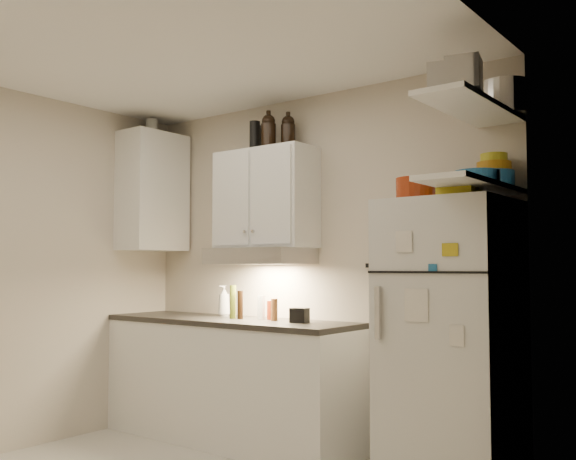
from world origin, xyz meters
The scene contains 35 objects.
ceiling centered at (0.00, 0.00, 2.61)m, with size 3.20×3.00×0.02m, color white.
back_wall centered at (0.00, 1.51, 1.30)m, with size 3.20×0.02×2.60m, color beige.
left_wall centered at (-1.61, 0.00, 1.30)m, with size 0.02×3.00×2.60m, color beige.
right_wall centered at (1.61, 0.00, 1.30)m, with size 0.02×3.00×2.60m, color beige.
base_cabinet centered at (-0.55, 1.20, 0.44)m, with size 2.10×0.60×0.88m, color white.
countertop centered at (-0.55, 1.20, 0.90)m, with size 2.10×0.62×0.04m, color #2B2925.
upper_cabinet centered at (-0.30, 1.33, 1.83)m, with size 0.80×0.33×0.75m, color white.
side_cabinet centered at (-1.44, 1.20, 1.95)m, with size 0.33×0.55×1.00m, color white.
range_hood centered at (-0.30, 1.27, 1.39)m, with size 0.76×0.46×0.12m, color silver.
fridge centered at (1.25, 1.16, 0.85)m, with size 0.70×0.68×1.70m, color silver.
shelf_hi centered at (1.45, 1.02, 2.20)m, with size 0.30×0.95×0.03m, color white.
shelf_lo centered at (1.45, 1.02, 1.76)m, with size 0.30×0.95×0.03m, color white.
knife_strip centered at (0.70, 1.49, 1.32)m, with size 0.42×0.02×0.03m, color black.
dutch_oven centered at (1.09, 1.04, 1.77)m, with size 0.23×0.23×0.13m, color maroon.
book_stack centered at (1.38, 1.00, 1.74)m, with size 0.20×0.24×0.08m, color gold.
spice_jar centered at (1.31, 1.10, 1.75)m, with size 0.06×0.06×0.10m, color silver.
stock_pot centered at (1.51, 1.40, 2.32)m, with size 0.28×0.28×0.20m, color silver.
tin_a centered at (1.38, 0.87, 2.32)m, with size 0.20×0.18×0.20m, color #AAAAAD.
tin_b centered at (1.52, 0.74, 2.30)m, with size 0.17×0.17×0.17m, color #AAAAAD.
bowl_teal centered at (1.45, 1.34, 1.83)m, with size 0.25×0.25×0.10m, color #19568B.
bowl_orange centered at (1.44, 1.38, 1.91)m, with size 0.20×0.20×0.06m, color #BE7811.
bowl_yellow centered at (1.44, 1.38, 1.96)m, with size 0.16×0.16×0.05m, color gold.
plates centered at (1.48, 1.01, 1.81)m, with size 0.25×0.25×0.06m, color #19568B.
growler_a centered at (-0.24, 1.29, 2.33)m, with size 0.11×0.11×0.27m, color black, non-canonical shape.
growler_b centered at (-0.12, 1.38, 2.33)m, with size 0.11×0.11×0.26m, color black, non-canonical shape.
thermos_a centered at (-0.40, 1.32, 2.32)m, with size 0.08×0.08×0.23m, color black.
thermos_b centered at (-0.45, 1.40, 2.31)m, with size 0.08×0.08×0.22m, color black.
side_jar centered at (-1.48, 1.22, 2.52)m, with size 0.10×0.10×0.14m, color silver.
soap_bottle centered at (-0.73, 1.34, 1.06)m, with size 0.10×0.11×0.27m, color white.
pepper_mill centered at (-0.14, 1.25, 1.00)m, with size 0.05×0.05×0.16m, color brown.
oil_bottle centered at (-0.52, 1.21, 1.05)m, with size 0.05×0.05×0.25m, color #4D5A16.
vinegar_bottle centered at (-0.44, 1.21, 1.03)m, with size 0.04×0.04×0.21m, color black.
clear_bottle centered at (-0.31, 1.30, 1.01)m, with size 0.06×0.06×0.18m, color silver.
red_jar centered at (-0.23, 1.32, 0.99)m, with size 0.07×0.07×0.14m, color maroon.
caddy centered at (0.10, 1.22, 0.97)m, with size 0.12×0.09×0.10m, color black.
Camera 1 is at (2.79, -2.40, 1.30)m, focal length 40.00 mm.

